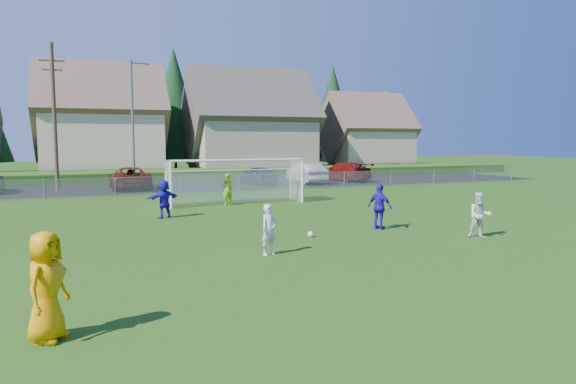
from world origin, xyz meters
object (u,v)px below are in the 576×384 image
(player_blue_a, at_px, (380,207))
(car_e, at_px, (258,175))
(referee, at_px, (47,286))
(car_g, at_px, (344,171))
(soccer_ball, at_px, (311,234))
(player_white_b, at_px, (480,215))
(car_f, at_px, (307,173))
(car_c, at_px, (130,178))
(soccer_goal, at_px, (235,174))
(player_blue_b, at_px, (164,199))
(goalkeeper, at_px, (228,189))
(player_white_a, at_px, (269,230))

(player_blue_a, height_order, car_e, player_blue_a)
(referee, relative_size, car_g, 0.35)
(soccer_ball, height_order, player_white_b, player_white_b)
(soccer_ball, xyz_separation_m, car_f, (9.19, 21.34, 0.70))
(car_c, height_order, car_g, car_g)
(player_blue_a, distance_m, soccer_goal, 10.63)
(referee, height_order, car_c, referee)
(referee, distance_m, soccer_goal, 19.65)
(player_blue_b, xyz_separation_m, car_c, (-0.32, 14.82, -0.08))
(soccer_ball, bearing_deg, car_g, 59.46)
(soccer_goal, bearing_deg, soccer_ball, -90.83)
(player_blue_b, relative_size, car_e, 0.41)
(car_c, bearing_deg, player_blue_b, 91.11)
(goalkeeper, relative_size, car_g, 0.31)
(player_white_b, bearing_deg, car_c, 142.33)
(soccer_ball, distance_m, car_e, 22.35)
(car_c, bearing_deg, car_g, -177.38)
(player_white_a, xyz_separation_m, soccer_goal, (2.51, 12.80, 0.84))
(car_f, distance_m, soccer_goal, 14.01)
(player_white_a, relative_size, player_white_b, 0.95)
(player_blue_a, bearing_deg, player_white_b, -165.03)
(player_blue_b, relative_size, car_g, 0.31)
(car_c, bearing_deg, car_e, -178.76)
(player_white_b, height_order, car_c, player_white_b)
(car_f, height_order, soccer_goal, soccer_goal)
(soccer_ball, height_order, car_e, car_e)
(car_f, bearing_deg, car_e, -4.92)
(car_e, bearing_deg, player_white_b, 83.68)
(soccer_ball, distance_m, referee, 10.90)
(soccer_ball, bearing_deg, car_e, 76.52)
(player_white_b, relative_size, soccer_goal, 0.22)
(soccer_ball, relative_size, car_c, 0.04)
(soccer_ball, height_order, soccer_goal, soccer_goal)
(car_e, bearing_deg, referee, 57.61)
(car_e, xyz_separation_m, car_g, (7.97, 0.62, 0.09))
(player_white_a, relative_size, car_g, 0.28)
(car_g, distance_m, soccer_goal, 17.51)
(car_e, height_order, car_g, car_g)
(player_blue_b, height_order, car_e, player_blue_b)
(referee, xyz_separation_m, car_c, (3.66, 28.57, -0.19))
(player_white_a, bearing_deg, player_white_b, -25.85)
(player_white_b, bearing_deg, player_white_a, -152.29)
(player_white_b, xyz_separation_m, goalkeeper, (-6.04, 12.44, 0.03))
(car_c, xyz_separation_m, car_g, (17.77, 0.85, 0.02))
(referee, height_order, car_f, referee)
(soccer_goal, bearing_deg, car_f, 49.73)
(player_white_a, distance_m, player_blue_b, 9.01)
(car_f, bearing_deg, car_c, -0.02)
(soccer_ball, distance_m, soccer_goal, 10.78)
(referee, height_order, car_e, referee)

